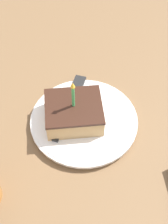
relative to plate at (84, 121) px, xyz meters
The scene contains 4 objects.
ground_plane 0.04m from the plate, 136.14° to the right, with size 2.40×2.40×0.04m.
plate is the anchor object (origin of this frame).
cake_slice 0.04m from the plate, 87.18° to the left, with size 0.09×0.11×0.11m.
fork 0.05m from the plate, 26.73° to the left, with size 0.17×0.08×0.00m.
Camera 1 is at (-0.34, 0.06, 0.51)m, focal length 50.00 mm.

